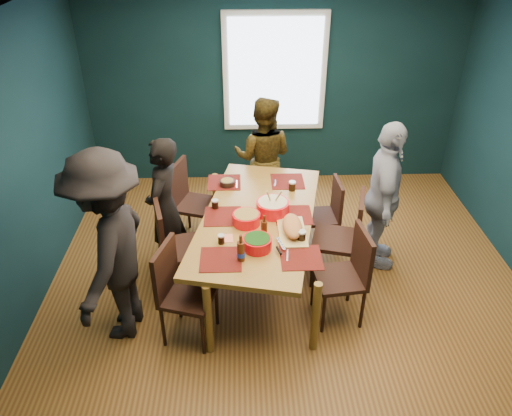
{
  "coord_description": "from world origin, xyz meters",
  "views": [
    {
      "loc": [
        -0.45,
        -3.97,
        3.49
      ],
      "look_at": [
        -0.32,
        0.22,
        0.87
      ],
      "focal_mm": 35.0,
      "sensor_mm": 36.0,
      "label": 1
    }
  ],
  "objects_px": {
    "chair_left_near": "(178,286)",
    "cutting_board": "(292,228)",
    "chair_left_mid": "(173,242)",
    "person_far_left": "(165,208)",
    "dining_table": "(258,222)",
    "chair_right_mid": "(346,233)",
    "chair_right_near": "(350,269)",
    "person_back": "(263,157)",
    "chair_right_far": "(328,210)",
    "bowl_herbs": "(257,243)",
    "bowl_dumpling": "(273,207)",
    "bowl_salad": "(246,218)",
    "person_right": "(383,197)",
    "person_near_left": "(110,249)",
    "chair_left_far": "(188,196)"
  },
  "relations": [
    {
      "from": "chair_left_near",
      "to": "cutting_board",
      "type": "distance_m",
      "value": 1.17
    },
    {
      "from": "chair_left_mid",
      "to": "person_far_left",
      "type": "distance_m",
      "value": 0.43
    },
    {
      "from": "dining_table",
      "to": "chair_right_mid",
      "type": "relative_size",
      "value": 2.22
    },
    {
      "from": "chair_left_mid",
      "to": "chair_right_near",
      "type": "xyz_separation_m",
      "value": [
        1.67,
        -0.44,
        -0.04
      ]
    },
    {
      "from": "person_back",
      "to": "chair_right_near",
      "type": "bearing_deg",
      "value": 123.44
    },
    {
      "from": "chair_right_far",
      "to": "person_back",
      "type": "height_order",
      "value": "person_back"
    },
    {
      "from": "chair_left_mid",
      "to": "chair_right_far",
      "type": "xyz_separation_m",
      "value": [
        1.65,
        0.7,
        -0.1
      ]
    },
    {
      "from": "chair_right_far",
      "to": "bowl_herbs",
      "type": "distance_m",
      "value": 1.44
    },
    {
      "from": "cutting_board",
      "to": "bowl_dumpling",
      "type": "bearing_deg",
      "value": 113.4
    },
    {
      "from": "chair_right_near",
      "to": "bowl_salad",
      "type": "distance_m",
      "value": 1.08
    },
    {
      "from": "cutting_board",
      "to": "chair_right_mid",
      "type": "bearing_deg",
      "value": 24.7
    },
    {
      "from": "chair_left_near",
      "to": "cutting_board",
      "type": "relative_size",
      "value": 1.57
    },
    {
      "from": "dining_table",
      "to": "chair_right_near",
      "type": "relative_size",
      "value": 2.38
    },
    {
      "from": "chair_left_mid",
      "to": "chair_left_near",
      "type": "relative_size",
      "value": 1.06
    },
    {
      "from": "bowl_herbs",
      "to": "cutting_board",
      "type": "distance_m",
      "value": 0.41
    },
    {
      "from": "chair_right_mid",
      "to": "bowl_dumpling",
      "type": "distance_m",
      "value": 0.8
    },
    {
      "from": "person_back",
      "to": "bowl_herbs",
      "type": "xyz_separation_m",
      "value": [
        -0.14,
        -1.92,
        0.1
      ]
    },
    {
      "from": "person_right",
      "to": "cutting_board",
      "type": "distance_m",
      "value": 1.17
    },
    {
      "from": "bowl_herbs",
      "to": "cutting_board",
      "type": "xyz_separation_m",
      "value": [
        0.33,
        0.23,
        0.0
      ]
    },
    {
      "from": "dining_table",
      "to": "chair_right_far",
      "type": "relative_size",
      "value": 2.67
    },
    {
      "from": "chair_right_far",
      "to": "person_near_left",
      "type": "bearing_deg",
      "value": -153.61
    },
    {
      "from": "chair_left_near",
      "to": "person_far_left",
      "type": "distance_m",
      "value": 1.05
    },
    {
      "from": "chair_left_far",
      "to": "cutting_board",
      "type": "bearing_deg",
      "value": -27.63
    },
    {
      "from": "chair_left_mid",
      "to": "chair_right_mid",
      "type": "relative_size",
      "value": 1.0
    },
    {
      "from": "chair_right_mid",
      "to": "person_back",
      "type": "distance_m",
      "value": 1.62
    },
    {
      "from": "dining_table",
      "to": "chair_left_mid",
      "type": "distance_m",
      "value": 0.86
    },
    {
      "from": "person_back",
      "to": "cutting_board",
      "type": "bearing_deg",
      "value": 109.76
    },
    {
      "from": "chair_right_far",
      "to": "chair_left_mid",
      "type": "bearing_deg",
      "value": -160.93
    },
    {
      "from": "chair_left_far",
      "to": "person_near_left",
      "type": "relative_size",
      "value": 0.53
    },
    {
      "from": "dining_table",
      "to": "person_near_left",
      "type": "height_order",
      "value": "person_near_left"
    },
    {
      "from": "person_back",
      "to": "person_near_left",
      "type": "relative_size",
      "value": 0.83
    },
    {
      "from": "chair_right_far",
      "to": "person_near_left",
      "type": "relative_size",
      "value": 0.47
    },
    {
      "from": "person_near_left",
      "to": "person_right",
      "type": "bearing_deg",
      "value": 117.54
    },
    {
      "from": "chair_left_near",
      "to": "person_back",
      "type": "height_order",
      "value": "person_back"
    },
    {
      "from": "chair_left_far",
      "to": "chair_left_near",
      "type": "xyz_separation_m",
      "value": [
        0.04,
        -1.56,
        -0.0
      ]
    },
    {
      "from": "chair_right_mid",
      "to": "person_back",
      "type": "relative_size",
      "value": 0.67
    },
    {
      "from": "chair_left_mid",
      "to": "person_near_left",
      "type": "height_order",
      "value": "person_near_left"
    },
    {
      "from": "bowl_herbs",
      "to": "chair_right_near",
      "type": "bearing_deg",
      "value": -1.67
    },
    {
      "from": "chair_left_mid",
      "to": "chair_right_mid",
      "type": "xyz_separation_m",
      "value": [
        1.74,
        0.1,
        -0.0
      ]
    },
    {
      "from": "dining_table",
      "to": "cutting_board",
      "type": "distance_m",
      "value": 0.46
    },
    {
      "from": "chair_right_mid",
      "to": "person_far_left",
      "type": "height_order",
      "value": "person_far_left"
    },
    {
      "from": "chair_left_near",
      "to": "person_near_left",
      "type": "height_order",
      "value": "person_near_left"
    },
    {
      "from": "chair_left_near",
      "to": "chair_right_mid",
      "type": "height_order",
      "value": "chair_right_mid"
    },
    {
      "from": "chair_left_near",
      "to": "bowl_dumpling",
      "type": "height_order",
      "value": "bowl_dumpling"
    },
    {
      "from": "chair_left_mid",
      "to": "chair_right_mid",
      "type": "height_order",
      "value": "same"
    },
    {
      "from": "chair_left_near",
      "to": "chair_right_far",
      "type": "distance_m",
      "value": 2.03
    },
    {
      "from": "dining_table",
      "to": "chair_right_near",
      "type": "distance_m",
      "value": 1.02
    },
    {
      "from": "person_near_left",
      "to": "dining_table",
      "type": "bearing_deg",
      "value": 124.76
    },
    {
      "from": "chair_left_far",
      "to": "bowl_dumpling",
      "type": "height_order",
      "value": "bowl_dumpling"
    },
    {
      "from": "chair_left_mid",
      "to": "chair_right_far",
      "type": "distance_m",
      "value": 1.8
    }
  ]
}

